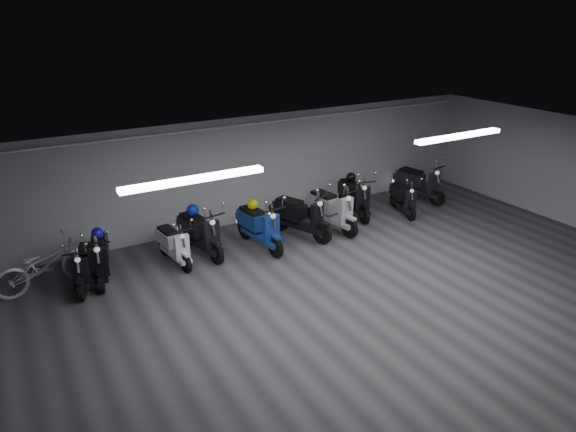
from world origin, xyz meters
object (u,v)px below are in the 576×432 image
scooter_2 (173,239)px  scooter_0 (84,259)px  helmet_2 (193,210)px  helmet_3 (253,204)px  scooter_8 (404,193)px  scooter_3 (200,226)px  scooter_4 (259,220)px  scooter_9 (420,177)px  helmet_0 (97,233)px  scooter_7 (355,191)px  scooter_1 (99,250)px  scooter_6 (332,203)px  helmet_1 (351,177)px  scooter_5 (300,209)px  bicycle (43,260)px

scooter_2 → scooter_0: bearing=175.2°
helmet_2 → helmet_3: bearing=-14.4°
scooter_8 → helmet_3: scooter_8 is taller
scooter_3 → scooter_4: size_ratio=0.99×
scooter_9 → scooter_2: bearing=171.1°
scooter_3 → helmet_0: (-2.16, 0.21, 0.23)m
scooter_0 → scooter_4: (3.90, -0.14, 0.11)m
scooter_4 → scooter_7: bearing=2.9°
helmet_2 → scooter_2: bearing=-148.2°
scooter_0 → helmet_0: bearing=65.9°
scooter_1 → scooter_2: scooter_1 is taller
scooter_8 → helmet_3: 4.49m
helmet_0 → scooter_9: bearing=-0.2°
scooter_7 → helmet_2: 4.58m
scooter_2 → scooter_3: bearing=3.1°
scooter_1 → helmet_2: bearing=20.0°
scooter_9 → scooter_1: bearing=170.2°
scooter_7 → scooter_9: size_ratio=1.00×
scooter_9 → helmet_3: size_ratio=7.35×
scooter_6 → scooter_7: bearing=15.7°
scooter_0 → scooter_1: 0.39m
scooter_2 → helmet_2: scooter_2 is taller
scooter_3 → helmet_3: bearing=-14.7°
scooter_1 → scooter_8: size_ratio=1.10×
scooter_2 → helmet_2: 0.84m
helmet_1 → helmet_3: size_ratio=1.03×
scooter_5 → helmet_0: 4.69m
scooter_1 → bicycle: size_ratio=0.91×
scooter_1 → scooter_2: (1.55, -0.09, -0.06)m
scooter_2 → scooter_4: 2.03m
scooter_9 → bicycle: size_ratio=0.98×
scooter_0 → scooter_9: bearing=21.5°
scooter_4 → scooter_6: size_ratio=0.98×
scooter_2 → scooter_9: bearing=-5.2°
scooter_1 → scooter_4: 3.57m
helmet_0 → scooter_0: bearing=-133.2°
scooter_5 → scooter_7: (2.03, 0.48, -0.03)m
scooter_4 → scooter_5: size_ratio=0.97×
scooter_7 → helmet_3: 3.23m
bicycle → helmet_0: 1.14m
helmet_1 → scooter_6: bearing=-146.7°
scooter_2 → helmet_3: bearing=-6.4°
scooter_6 → helmet_3: 2.15m
scooter_5 → helmet_3: size_ratio=7.63×
helmet_2 → helmet_3: size_ratio=1.09×
bicycle → helmet_2: size_ratio=6.89×
scooter_7 → scooter_8: (1.25, -0.57, -0.11)m
scooter_8 → scooter_7: bearing=172.8°
scooter_2 → scooter_9: 7.57m
scooter_8 → helmet_0: (-7.93, 0.60, 0.34)m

